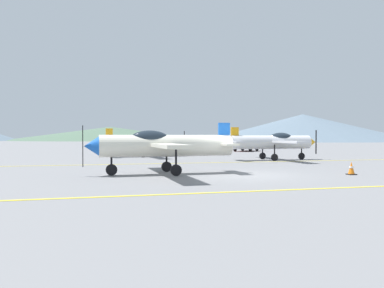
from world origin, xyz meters
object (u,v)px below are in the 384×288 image
(airplane_far, at_px, (146,141))
(car_sedan, at_px, (246,144))
(airplane_mid, at_px, (274,142))
(traffic_cone_front, at_px, (351,168))
(airplane_near, at_px, (162,145))

(airplane_far, distance_m, car_sedan, 15.73)
(airplane_mid, height_order, airplane_far, same)
(airplane_far, bearing_deg, traffic_cone_front, -67.58)
(airplane_mid, relative_size, traffic_cone_front, 13.50)
(airplane_mid, height_order, car_sedan, airplane_mid)
(airplane_mid, relative_size, car_sedan, 1.78)
(airplane_far, xyz_separation_m, traffic_cone_front, (7.19, -17.44, -1.06))
(airplane_near, height_order, airplane_far, same)
(airplane_near, height_order, airplane_mid, same)
(airplane_mid, xyz_separation_m, traffic_cone_front, (-1.43, -10.64, -1.06))
(airplane_near, bearing_deg, airplane_far, 85.74)
(car_sedan, bearing_deg, airplane_near, -120.25)
(airplane_near, relative_size, airplane_far, 1.00)
(airplane_far, bearing_deg, airplane_near, -94.26)
(airplane_near, bearing_deg, traffic_cone_front, -15.99)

